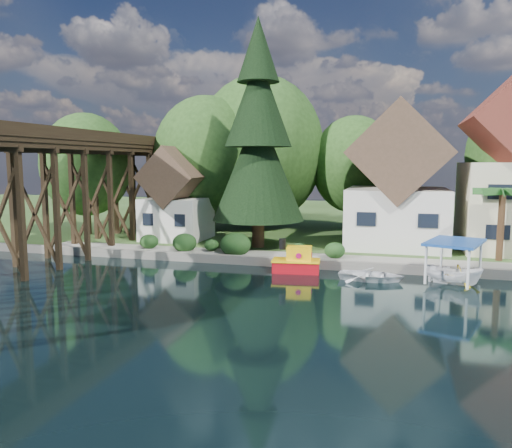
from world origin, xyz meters
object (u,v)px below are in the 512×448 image
object	(u,v)px
conifer	(258,139)
shed	(177,200)
trestle_bridge	(53,187)
palm_tree	(503,194)
boat_yellow	(460,273)
boat_canopy	(454,266)
tugboat	(297,262)
boat_white_a	(371,274)
house_left	(397,187)

from	to	relation	value
conifer	shed	bearing A→B (deg)	164.88
trestle_bridge	shed	distance (m)	10.69
palm_tree	boat_yellow	xyz separation A→B (m)	(-3.02, -5.41, -4.34)
boat_canopy	boat_yellow	size ratio (longest dim) A/B	1.95
shed	palm_tree	bearing A→B (deg)	-6.81
shed	tugboat	xyz separation A→B (m)	(11.89, -7.84, -3.17)
palm_tree	boat_yellow	distance (m)	7.57
boat_white_a	tugboat	bearing A→B (deg)	82.00
boat_white_a	trestle_bridge	bearing A→B (deg)	95.45
boat_yellow	boat_canopy	bearing A→B (deg)	115.66
shed	boat_white_a	size ratio (longest dim) A/B	2.05
trestle_bridge	boat_white_a	bearing A→B (deg)	1.23
shed	boat_white_a	world-z (taller)	shed
boat_white_a	boat_canopy	world-z (taller)	boat_canopy
conifer	boat_yellow	distance (m)	17.28
house_left	palm_tree	distance (m)	8.00
boat_yellow	tugboat	bearing A→B (deg)	74.93
house_left	shed	world-z (taller)	house_left
trestle_bridge	boat_yellow	xyz separation A→B (m)	(26.63, 0.97, -4.73)
conifer	boat_canopy	distance (m)	16.84
house_left	boat_white_a	bearing A→B (deg)	-97.69
palm_tree	conifer	bearing A→B (deg)	177.12
tugboat	boat_white_a	distance (m)	4.83
boat_yellow	palm_tree	bearing A→B (deg)	-41.27
boat_yellow	shed	bearing A→B (deg)	56.81
palm_tree	boat_canopy	bearing A→B (deg)	-120.98
trestle_bridge	shed	world-z (taller)	trestle_bridge
boat_yellow	boat_white_a	bearing A→B (deg)	83.71
house_left	shed	bearing A→B (deg)	-175.23
trestle_bridge	house_left	xyz separation A→B (m)	(23.00, 10.83, -0.21)
boat_canopy	trestle_bridge	bearing A→B (deg)	-178.58
trestle_bridge	boat_yellow	distance (m)	27.06
boat_white_a	house_left	bearing A→B (deg)	-3.47
conifer	tugboat	xyz separation A→B (m)	(4.14, -5.75, -8.12)
trestle_bridge	boat_yellow	size ratio (longest dim) A/B	18.66
trestle_bridge	tugboat	size ratio (longest dim) A/B	13.72
shed	conifer	distance (m)	9.43
conifer	palm_tree	distance (m)	17.36
boat_white_a	boat_yellow	size ratio (longest dim) A/B	1.62
trestle_bridge	boat_yellow	world-z (taller)	trestle_bridge
tugboat	boat_white_a	world-z (taller)	tugboat
palm_tree	boat_canopy	size ratio (longest dim) A/B	1.10
shed	boat_yellow	size ratio (longest dim) A/B	3.31
shed	boat_yellow	xyz separation A→B (m)	(21.63, -8.35, -3.20)
conifer	tugboat	world-z (taller)	conifer
palm_tree	boat_yellow	bearing A→B (deg)	-119.20
shed	tugboat	world-z (taller)	shed
trestle_bridge	boat_canopy	bearing A→B (deg)	1.42
palm_tree	boat_white_a	world-z (taller)	palm_tree
shed	tugboat	bearing A→B (deg)	-33.41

